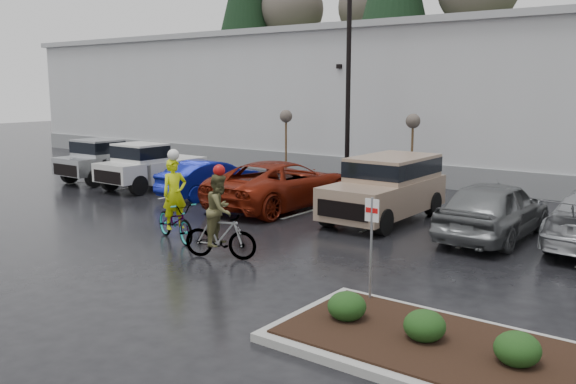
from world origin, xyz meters
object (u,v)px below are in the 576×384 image
Objects in this scene: sapling_west at (286,120)px; pickup_silver at (115,159)px; lamppost at (349,52)px; car_red at (281,184)px; sapling_mid at (413,125)px; cyclist_hivis at (175,213)px; suv_tan at (384,189)px; car_blue at (211,178)px; pickup_white at (158,165)px; cyclist_olive at (220,225)px; car_grey at (494,209)px; fire_lane_sign at (371,238)px.

pickup_silver is at bearing -136.41° from sapling_west.
lamppost reaches higher than car_red.
cyclist_hivis is at bearing -98.31° from sapling_mid.
suv_tan is (14.01, -0.16, 0.05)m from pickup_silver.
sapling_mid is at bearing -128.16° from car_blue.
pickup_white is 11.65m from cyclist_olive.
lamppost is 1.77× the size of pickup_white.
car_grey is 2.09× the size of cyclist_olive.
car_red is at bearing -2.22° from pickup_white.
fire_lane_sign is 10.23m from car_red.
suv_tan is (10.90, -0.01, 0.05)m from pickup_white.
pickup_silver is at bearing 2.61° from car_blue.
sapling_mid is 0.63× the size of suv_tan.
cyclist_olive is (2.81, -6.16, 0.03)m from car_red.
suv_tan is at bearing -12.02° from cyclist_hivis.
sapling_mid is 12.22m from cyclist_olive.
lamppost is 9.37m from pickup_white.
car_red is 5.62m from cyclist_hivis.
sapling_west is at bearing 132.67° from fire_lane_sign.
sapling_west is 1.00× the size of sapling_mid.
pickup_silver reaches higher than car_red.
lamppost is 1.84× the size of car_grey.
car_grey is at bearing -1.21° from pickup_silver.
pickup_silver is 14.42m from cyclist_olive.
pickup_white is 1.18× the size of car_blue.
sapling_west and sapling_mid have the same top height.
fire_lane_sign is at bearing -119.51° from cyclist_olive.
car_blue is 11.13m from car_grey.
pickup_silver reaches higher than car_grey.
sapling_west is 12.62m from cyclist_hivis.
fire_lane_sign is at bearing -47.33° from sapling_west.
car_blue is at bearing -123.53° from lamppost.
suv_tan is 6.79m from cyclist_hivis.
cyclist_hivis reaches higher than car_blue.
pickup_silver is 1.00× the size of pickup_white.
cyclist_olive reaches higher than pickup_silver.
sapling_west is at bearing -52.73° from car_red.
car_grey is (17.65, -0.37, -0.12)m from pickup_silver.
suv_tan is at bearing -2.48° from car_grey.
car_red is (-2.23, -5.90, -1.88)m from sapling_mid.
cyclist_hivis is (7.47, -5.86, -0.19)m from pickup_white.
car_grey is 9.05m from cyclist_hivis.
suv_tan is at bearing -34.36° from sapling_west.
sapling_mid is at bearing 112.49° from fire_lane_sign.
pickup_white is 2.00× the size of cyclist_hivis.
pickup_silver is (-9.76, -4.48, -4.71)m from lamppost.
car_blue is at bearing 54.20° from cyclist_hivis.
sapling_west is 7.52m from car_red.
sapling_west is (-4.00, 1.00, -2.96)m from lamppost.
cyclist_hivis is (0.82, -10.50, -4.89)m from lamppost.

